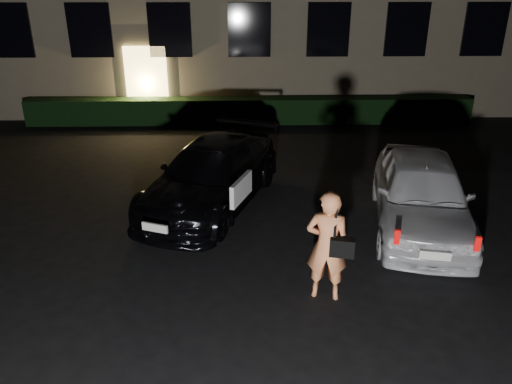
{
  "coord_description": "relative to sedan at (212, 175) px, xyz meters",
  "views": [
    {
      "loc": [
        -0.19,
        -6.15,
        4.69
      ],
      "look_at": [
        0.01,
        2.0,
        1.12
      ],
      "focal_mm": 35.0,
      "sensor_mm": 36.0,
      "label": 1
    }
  ],
  "objects": [
    {
      "name": "ground",
      "position": [
        0.91,
        -3.94,
        -0.68
      ],
      "size": [
        80.0,
        80.0,
        0.0
      ],
      "primitive_type": "plane",
      "color": "black",
      "rests_on": "ground"
    },
    {
      "name": "hedge",
      "position": [
        0.91,
        6.56,
        -0.26
      ],
      "size": [
        15.0,
        0.7,
        0.85
      ],
      "primitive_type": "cube",
      "color": "black",
      "rests_on": "ground"
    },
    {
      "name": "sedan",
      "position": [
        0.0,
        0.0,
        0.0
      ],
      "size": [
        3.46,
        5.07,
        1.36
      ],
      "rotation": [
        0.0,
        0.0,
        -0.36
      ],
      "color": "black",
      "rests_on": "ground"
    },
    {
      "name": "hatch",
      "position": [
        4.2,
        -1.19,
        0.06
      ],
      "size": [
        2.6,
        4.6,
        1.48
      ],
      "rotation": [
        0.0,
        0.0,
        -0.21
      ],
      "color": "silver",
      "rests_on": "ground"
    },
    {
      "name": "man",
      "position": [
        1.97,
        -3.52,
        0.23
      ],
      "size": [
        0.76,
        0.57,
        1.81
      ],
      "rotation": [
        0.0,
        0.0,
        2.93
      ],
      "color": "#FA9058",
      "rests_on": "ground"
    }
  ]
}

